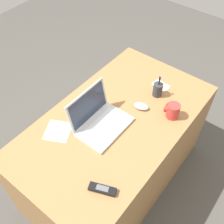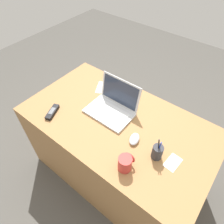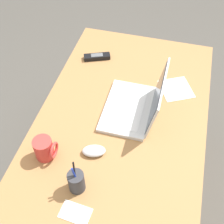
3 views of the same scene
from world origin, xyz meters
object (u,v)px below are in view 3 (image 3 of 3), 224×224
Objects in this scene: coffee_mug_white at (45,149)px; pen_holder at (76,181)px; laptop at (137,105)px; cordless_phone at (97,57)px; computer_mouse at (94,151)px.

coffee_mug_white is 0.59× the size of pen_holder.
pen_holder is (0.45, -0.14, 0.01)m from laptop.
coffee_mug_white is at bearing -121.38° from pen_holder.
laptop is 3.30× the size of coffee_mug_white.
pen_holder reaches higher than coffee_mug_white.
coffee_mug_white is 0.67× the size of cordless_phone.
laptop reaches higher than computer_mouse.
coffee_mug_white is at bearing -43.07° from laptop.
coffee_mug_white is at bearing -2.11° from cordless_phone.
computer_mouse is 0.64m from cordless_phone.
laptop is 0.31m from computer_mouse.
pen_holder is (0.79, 0.15, 0.04)m from cordless_phone.
pen_holder is (0.17, -0.02, 0.03)m from computer_mouse.
coffee_mug_white is 0.21m from pen_holder.
computer_mouse is at bearing -24.50° from laptop.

